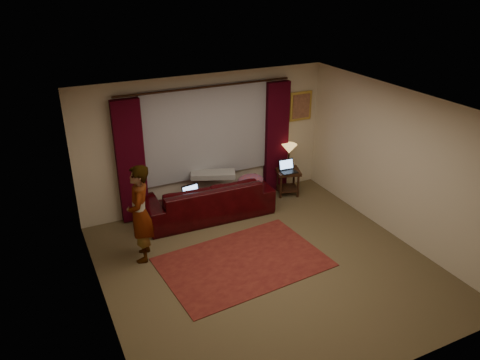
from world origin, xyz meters
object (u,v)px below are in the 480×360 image
at_px(end_table, 287,182).
at_px(tiffany_lamp, 289,156).
at_px(sofa, 208,192).
at_px(laptop_table, 289,167).
at_px(person, 140,214).
at_px(laptop_sofa, 194,194).

distance_m(end_table, tiffany_lamp, 0.54).
height_order(sofa, laptop_table, sofa).
distance_m(sofa, person, 1.76).
relative_size(tiffany_lamp, laptop_table, 1.40).
relative_size(end_table, tiffany_lamp, 1.08).
bearing_deg(tiffany_lamp, person, -161.67).
height_order(laptop_table, person, person).
xyz_separation_m(tiffany_lamp, person, (-3.42, -1.13, 0.02)).
bearing_deg(person, tiffany_lamp, 126.80).
height_order(laptop_sofa, end_table, laptop_sofa).
height_order(laptop_sofa, person, person).
bearing_deg(laptop_table, sofa, -175.97).
distance_m(end_table, laptop_table, 0.41).
bearing_deg(laptop_sofa, sofa, 20.99).
relative_size(sofa, laptop_table, 6.74).
distance_m(laptop_sofa, end_table, 2.24).
xyz_separation_m(laptop_sofa, laptop_table, (2.15, 0.23, 0.05)).
bearing_deg(end_table, laptop_table, -115.22).
height_order(sofa, laptop_sofa, sofa).
bearing_deg(sofa, person, 32.12).
distance_m(sofa, laptop_table, 1.81).
distance_m(sofa, laptop_sofa, 0.41).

